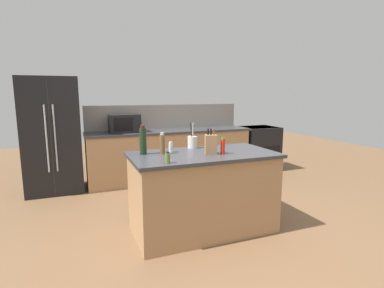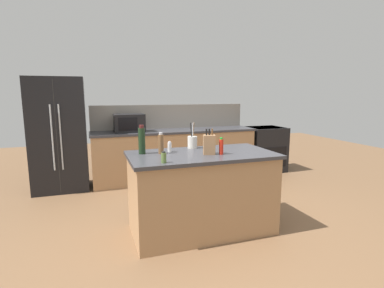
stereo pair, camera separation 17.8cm
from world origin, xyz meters
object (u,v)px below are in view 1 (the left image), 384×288
at_px(hot_sauce_bottle, 223,146).
at_px(knife_block, 211,144).
at_px(microwave, 124,123).
at_px(wine_bottle, 143,141).
at_px(spice_jar_oregano, 168,158).
at_px(utensil_crock, 193,142).
at_px(salt_shaker, 171,147).
at_px(pepper_grinder, 162,144).
at_px(range_oven, 258,148).
at_px(refrigerator, 52,135).

bearing_deg(hot_sauce_bottle, knife_block, 158.57).
height_order(microwave, wine_bottle, wine_bottle).
relative_size(knife_block, spice_jar_oregano, 2.48).
xyz_separation_m(utensil_crock, salt_shaker, (-0.33, -0.14, -0.02)).
relative_size(utensil_crock, hot_sauce_bottle, 1.66).
height_order(microwave, knife_block, microwave).
height_order(spice_jar_oregano, salt_shaker, salt_shaker).
distance_m(microwave, pepper_grinder, 2.08).
height_order(knife_block, pepper_grinder, knife_block).
bearing_deg(pepper_grinder, microwave, 92.49).
bearing_deg(utensil_crock, wine_bottle, -167.24).
relative_size(pepper_grinder, salt_shaker, 1.97).
bearing_deg(hot_sauce_bottle, range_oven, 48.46).
bearing_deg(wine_bottle, microwave, 86.74).
xyz_separation_m(refrigerator, knife_block, (1.76, -2.34, 0.12)).
distance_m(utensil_crock, salt_shaker, 0.36).
relative_size(range_oven, utensil_crock, 2.87).
bearing_deg(knife_block, spice_jar_oregano, -141.42).
relative_size(hot_sauce_bottle, salt_shaker, 1.54).
bearing_deg(spice_jar_oregano, refrigerator, 114.46).
relative_size(refrigerator, pepper_grinder, 7.63).
bearing_deg(hot_sauce_bottle, wine_bottle, 158.79).
relative_size(range_oven, microwave, 1.77).
relative_size(range_oven, knife_block, 3.17).
bearing_deg(pepper_grinder, spice_jar_oregano, -99.71).
xyz_separation_m(range_oven, salt_shaker, (-2.58, -2.01, 0.53)).
relative_size(wine_bottle, salt_shaker, 2.63).
distance_m(microwave, knife_block, 2.36).
relative_size(refrigerator, utensil_crock, 5.86).
xyz_separation_m(wine_bottle, salt_shaker, (0.32, 0.01, -0.10)).
distance_m(knife_block, salt_shaker, 0.48).
height_order(range_oven, wine_bottle, wine_bottle).
bearing_deg(knife_block, microwave, 120.39).
distance_m(refrigerator, wine_bottle, 2.32).
height_order(knife_block, wine_bottle, wine_bottle).
height_order(range_oven, spice_jar_oregano, spice_jar_oregano).
distance_m(refrigerator, pepper_grinder, 2.47).
bearing_deg(knife_block, pepper_grinder, 173.42).
bearing_deg(salt_shaker, microwave, 95.99).
bearing_deg(spice_jar_oregano, hot_sauce_bottle, 15.45).
xyz_separation_m(spice_jar_oregano, wine_bottle, (-0.13, 0.52, 0.10)).
bearing_deg(pepper_grinder, hot_sauce_bottle, -22.17).
distance_m(pepper_grinder, salt_shaker, 0.15).
relative_size(range_oven, hot_sauce_bottle, 4.78).
bearing_deg(microwave, refrigerator, 177.47).
xyz_separation_m(refrigerator, utensil_crock, (1.71, -1.91, 0.08)).
relative_size(microwave, knife_block, 1.80).
bearing_deg(utensil_crock, microwave, 106.30).
xyz_separation_m(utensil_crock, hot_sauce_bottle, (0.18, -0.47, 0.01)).
bearing_deg(utensil_crock, salt_shaker, -156.67).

